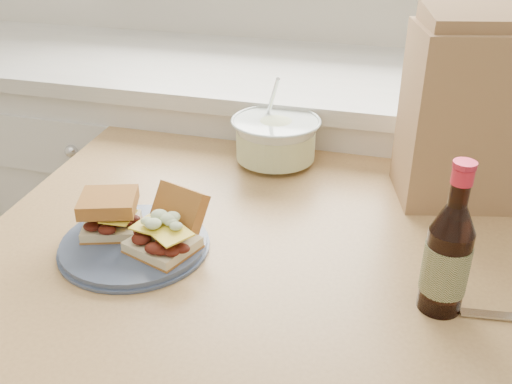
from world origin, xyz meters
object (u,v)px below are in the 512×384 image
(coleslaw_bowl, at_px, (276,141))
(beer_bottle, at_px, (447,257))
(paper_bag, at_px, (475,117))
(plate, at_px, (134,244))
(dining_table, at_px, (261,291))

(coleslaw_bowl, relative_size, beer_bottle, 0.84)
(coleslaw_bowl, relative_size, paper_bag, 0.59)
(plate, distance_m, beer_bottle, 0.51)
(plate, height_order, beer_bottle, beer_bottle)
(dining_table, xyz_separation_m, plate, (-0.20, -0.10, 0.13))
(dining_table, distance_m, plate, 0.26)
(plate, bearing_deg, beer_bottle, -1.72)
(paper_bag, bearing_deg, coleslaw_bowl, 158.81)
(dining_table, xyz_separation_m, paper_bag, (0.34, 0.26, 0.29))
(dining_table, relative_size, beer_bottle, 4.48)
(dining_table, bearing_deg, beer_bottle, -24.01)
(dining_table, bearing_deg, coleslaw_bowl, 96.10)
(coleslaw_bowl, bearing_deg, dining_table, -79.95)
(dining_table, height_order, plate, plate)
(coleslaw_bowl, xyz_separation_m, beer_bottle, (0.36, -0.42, 0.04))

